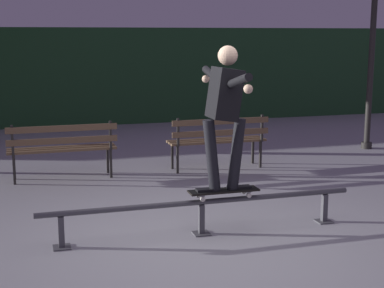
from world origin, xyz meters
The scene contains 8 objects.
ground_plane centered at (0.00, 0.00, 0.00)m, with size 90.00×90.00×0.00m, color #99999E.
hedge_backdrop centered at (0.00, 8.85, 1.16)m, with size 24.00×1.20×2.31m, color #234C28.
grind_rail centered at (0.00, 0.20, 0.30)m, with size 3.52×0.18×0.39m.
skateboard centered at (0.25, 0.20, 0.47)m, with size 0.78×0.20×0.09m.
skateboarder centered at (0.26, 0.20, 1.40)m, with size 0.62×1.41×1.56m.
park_bench_leftmost centered at (-1.28, 3.08, 0.54)m, with size 1.60×0.43×0.88m.
park_bench_left_center centered at (1.17, 3.08, 0.54)m, with size 1.60×0.43×0.88m.
lamp_post_right centered at (4.47, 3.94, 2.48)m, with size 0.32×0.32×3.90m.
Camera 1 is at (-1.78, -5.55, 2.14)m, focal length 54.02 mm.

